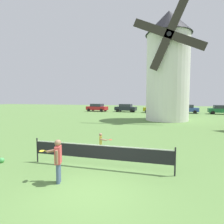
# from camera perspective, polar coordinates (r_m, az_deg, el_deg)

# --- Properties ---
(ground_plane) EXTENTS (120.00, 120.00, 0.00)m
(ground_plane) POSITION_cam_1_polar(r_m,az_deg,el_deg) (6.54, -6.68, -22.45)
(ground_plane) COLOR #5B8442
(windmill) EXTENTS (7.89, 6.04, 13.74)m
(windmill) POSITION_cam_1_polar(r_m,az_deg,el_deg) (25.50, 16.42, 13.42)
(windmill) COLOR white
(windmill) RESTS_ON ground_plane
(tennis_net) EXTENTS (6.04, 0.06, 1.10)m
(tennis_net) POSITION_cam_1_polar(r_m,az_deg,el_deg) (8.05, -3.82, -11.90)
(tennis_net) COLOR black
(tennis_net) RESTS_ON ground_plane
(player_near) EXTENTS (0.90, 0.49, 1.52)m
(player_near) POSITION_cam_1_polar(r_m,az_deg,el_deg) (6.96, -16.02, -13.29)
(player_near) COLOR slate
(player_near) RESTS_ON ground_plane
(player_far) EXTENTS (0.75, 0.36, 1.11)m
(player_far) POSITION_cam_1_polar(r_m,az_deg,el_deg) (9.93, -3.27, -9.06)
(player_far) COLOR #9E937F
(player_far) RESTS_ON ground_plane
(stray_ball) EXTENTS (0.23, 0.23, 0.23)m
(stray_ball) POSITION_cam_1_polar(r_m,az_deg,el_deg) (10.15, -30.22, -12.40)
(stray_ball) COLOR #4CB259
(stray_ball) RESTS_ON ground_plane
(parked_car_red) EXTENTS (4.58, 2.46, 1.56)m
(parked_car_red) POSITION_cam_1_polar(r_m,az_deg,el_deg) (39.06, -4.54, 1.38)
(parked_car_red) COLOR red
(parked_car_red) RESTS_ON ground_plane
(parked_car_black) EXTENTS (4.37, 2.27, 1.56)m
(parked_car_black) POSITION_cam_1_polar(r_m,az_deg,el_deg) (37.74, 4.13, 1.27)
(parked_car_black) COLOR #1E232D
(parked_car_black) RESTS_ON ground_plane
(parked_car_mustard) EXTENTS (4.56, 2.19, 1.56)m
(parked_car_mustard) POSITION_cam_1_polar(r_m,az_deg,el_deg) (36.22, 12.94, 1.03)
(parked_car_mustard) COLOR #999919
(parked_car_mustard) RESTS_ON ground_plane
(parked_car_blue) EXTENTS (4.43, 2.39, 1.56)m
(parked_car_blue) POSITION_cam_1_polar(r_m,az_deg,el_deg) (37.31, 21.51, 0.93)
(parked_car_blue) COLOR #334C99
(parked_car_blue) RESTS_ON ground_plane
(parked_car_green) EXTENTS (3.99, 2.05, 1.56)m
(parked_car_green) POSITION_cam_1_polar(r_m,az_deg,el_deg) (37.52, 29.87, 0.66)
(parked_car_green) COLOR #1E6638
(parked_car_green) RESTS_ON ground_plane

